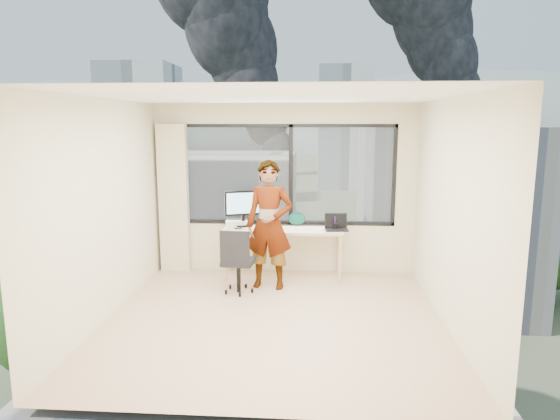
# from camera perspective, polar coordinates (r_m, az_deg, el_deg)

# --- Properties ---
(floor) EXTENTS (4.00, 4.00, 0.01)m
(floor) POSITION_cam_1_polar(r_m,az_deg,el_deg) (6.02, -0.66, -12.54)
(floor) COLOR tan
(floor) RESTS_ON ground
(ceiling) EXTENTS (4.00, 4.00, 0.01)m
(ceiling) POSITION_cam_1_polar(r_m,az_deg,el_deg) (5.56, -0.72, 13.01)
(ceiling) COLOR white
(ceiling) RESTS_ON ground
(wall_front) EXTENTS (4.00, 0.01, 2.60)m
(wall_front) POSITION_cam_1_polar(r_m,az_deg,el_deg) (3.71, -3.18, -5.84)
(wall_front) COLOR beige
(wall_front) RESTS_ON ground
(wall_left) EXTENTS (0.01, 4.00, 2.60)m
(wall_left) POSITION_cam_1_polar(r_m,az_deg,el_deg) (6.14, -19.64, -0.03)
(wall_left) COLOR beige
(wall_left) RESTS_ON ground
(wall_right) EXTENTS (0.01, 4.00, 2.60)m
(wall_right) POSITION_cam_1_polar(r_m,az_deg,el_deg) (5.84, 19.27, -0.50)
(wall_right) COLOR beige
(wall_right) RESTS_ON ground
(window_wall) EXTENTS (3.30, 0.16, 1.55)m
(window_wall) POSITION_cam_1_polar(r_m,az_deg,el_deg) (7.59, 0.89, 4.11)
(window_wall) COLOR black
(window_wall) RESTS_ON ground
(curtain) EXTENTS (0.45, 0.14, 2.30)m
(curtain) POSITION_cam_1_polar(r_m,az_deg,el_deg) (7.81, -12.24, 1.28)
(curtain) COLOR beige
(curtain) RESTS_ON floor
(desk) EXTENTS (1.80, 0.60, 0.75)m
(desk) POSITION_cam_1_polar(r_m,az_deg,el_deg) (7.47, 0.35, -4.97)
(desk) COLOR tan
(desk) RESTS_ON floor
(chair) EXTENTS (0.51, 0.51, 0.93)m
(chair) POSITION_cam_1_polar(r_m,az_deg,el_deg) (6.79, -4.85, -5.77)
(chair) COLOR black
(chair) RESTS_ON floor
(person) EXTENTS (0.72, 0.53, 1.81)m
(person) POSITION_cam_1_polar(r_m,az_deg,el_deg) (6.88, -1.25, -1.74)
(person) COLOR #2D2D33
(person) RESTS_ON floor
(monitor) EXTENTS (0.57, 0.30, 0.56)m
(monitor) POSITION_cam_1_polar(r_m,az_deg,el_deg) (7.53, -4.34, 0.22)
(monitor) COLOR black
(monitor) RESTS_ON desk
(game_console) EXTENTS (0.37, 0.33, 0.08)m
(game_console) POSITION_cam_1_polar(r_m,az_deg,el_deg) (7.66, -5.04, -1.43)
(game_console) COLOR white
(game_console) RESTS_ON desk
(laptop) EXTENTS (0.36, 0.38, 0.22)m
(laptop) POSITION_cam_1_polar(r_m,az_deg,el_deg) (7.29, 6.61, -1.52)
(laptop) COLOR black
(laptop) RESTS_ON desk
(cellphone) EXTENTS (0.12, 0.07, 0.01)m
(cellphone) POSITION_cam_1_polar(r_m,az_deg,el_deg) (7.39, -4.91, -2.13)
(cellphone) COLOR black
(cellphone) RESTS_ON desk
(pen_cup) EXTENTS (0.10, 0.10, 0.10)m
(pen_cup) POSITION_cam_1_polar(r_m,az_deg,el_deg) (7.34, 6.43, -1.89)
(pen_cup) COLOR black
(pen_cup) RESTS_ON desk
(handbag) EXTENTS (0.29, 0.21, 0.21)m
(handbag) POSITION_cam_1_polar(r_m,az_deg,el_deg) (7.59, 1.96, -1.03)
(handbag) COLOR #0C4348
(handbag) RESTS_ON desk
(exterior_ground) EXTENTS (400.00, 400.00, 0.04)m
(exterior_ground) POSITION_cam_1_polar(r_m,az_deg,el_deg) (126.59, 3.68, 2.68)
(exterior_ground) COLOR #515B3D
(exterior_ground) RESTS_ON ground
(near_bldg_a) EXTENTS (16.00, 12.00, 14.00)m
(near_bldg_a) POSITION_cam_1_polar(r_m,az_deg,el_deg) (37.93, -10.67, -4.29)
(near_bldg_a) COLOR beige
(near_bldg_a) RESTS_ON exterior_ground
(near_bldg_b) EXTENTS (14.00, 13.00, 16.00)m
(near_bldg_b) POSITION_cam_1_polar(r_m,az_deg,el_deg) (45.81, 18.45, -0.88)
(near_bldg_b) COLOR beige
(near_bldg_b) RESTS_ON exterior_ground
(far_tower_a) EXTENTS (14.00, 14.00, 28.00)m
(far_tower_a) POSITION_cam_1_polar(r_m,az_deg,el_deg) (106.63, -15.69, 8.49)
(far_tower_a) COLOR silver
(far_tower_a) RESTS_ON exterior_ground
(far_tower_b) EXTENTS (13.00, 13.00, 30.00)m
(far_tower_b) POSITION_cam_1_polar(r_m,az_deg,el_deg) (125.77, 7.45, 9.42)
(far_tower_b) COLOR silver
(far_tower_b) RESTS_ON exterior_ground
(far_tower_c) EXTENTS (15.00, 15.00, 26.00)m
(far_tower_c) POSITION_cam_1_polar(r_m,az_deg,el_deg) (152.24, 21.15, 8.18)
(far_tower_c) COLOR silver
(far_tower_c) RESTS_ON exterior_ground
(far_tower_d) EXTENTS (16.00, 14.00, 22.00)m
(far_tower_d) POSITION_cam_1_polar(r_m,az_deg,el_deg) (166.95, -17.49, 7.82)
(far_tower_d) COLOR silver
(far_tower_d) RESTS_ON exterior_ground
(hill_a) EXTENTS (288.00, 216.00, 90.00)m
(hill_a) POSITION_cam_1_polar(r_m,az_deg,el_deg) (347.49, -16.51, 7.00)
(hill_a) COLOR slate
(hill_a) RESTS_ON exterior_ground
(hill_b) EXTENTS (300.00, 220.00, 96.00)m
(hill_b) POSITION_cam_1_polar(r_m,az_deg,el_deg) (340.81, 21.04, 6.69)
(hill_b) COLOR slate
(hill_b) RESTS_ON exterior_ground
(tree_a) EXTENTS (7.00, 7.00, 8.00)m
(tree_a) POSITION_cam_1_polar(r_m,az_deg,el_deg) (34.36, -25.62, -11.94)
(tree_a) COLOR #234918
(tree_a) RESTS_ON exterior_ground
(tree_b) EXTENTS (7.60, 7.60, 9.00)m
(tree_b) POSITION_cam_1_polar(r_m,az_deg,el_deg) (26.58, 11.66, -16.52)
(tree_b) COLOR #234918
(tree_b) RESTS_ON exterior_ground
(tree_c) EXTENTS (8.40, 8.40, 10.00)m
(tree_c) POSITION_cam_1_polar(r_m,az_deg,el_deg) (51.64, 28.53, -3.81)
(tree_c) COLOR #234918
(tree_c) RESTS_ON exterior_ground
(smoke_plume_b) EXTENTS (30.00, 18.00, 70.00)m
(smoke_plume_b) POSITION_cam_1_polar(r_m,az_deg,el_deg) (185.47, 21.99, 17.05)
(smoke_plume_b) COLOR black
(smoke_plume_b) RESTS_ON exterior_ground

